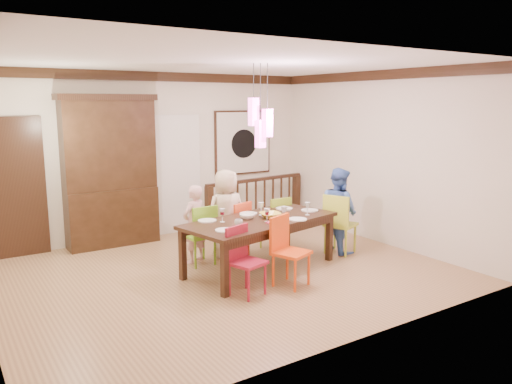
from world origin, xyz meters
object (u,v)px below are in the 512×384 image
person_end_right (339,210)px  chair_far_left (199,230)px  dining_table (260,224)px  chair_end_right (341,219)px  person_far_left (194,224)px  china_hutch (110,171)px  balustrade (256,202)px  person_far_mid (226,213)px

person_end_right → chair_far_left: bearing=75.2°
dining_table → chair_end_right: chair_end_right is taller
chair_far_left → person_far_left: size_ratio=0.77×
chair_far_left → china_hutch: size_ratio=0.36×
chair_end_right → person_far_left: person_far_left is taller
chair_end_right → balustrade: bearing=-16.5°
dining_table → chair_far_left: 0.95m
person_far_left → person_far_mid: person_far_mid is taller
balustrade → dining_table: bearing=-128.4°
chair_end_right → balustrade: 2.14m
chair_end_right → china_hutch: size_ratio=0.38×
dining_table → chair_end_right: 1.52m
chair_far_left → china_hutch: 2.04m
china_hutch → balustrade: size_ratio=1.10×
person_end_right → chair_end_right: bearing=167.6°
dining_table → person_end_right: bearing=-9.5°
dining_table → chair_far_left: bearing=120.3°
person_far_mid → person_end_right: 1.80m
person_far_left → person_end_right: person_end_right is taller
chair_far_left → person_far_left: bearing=-85.3°
balustrade → person_end_right: 2.07m
person_far_mid → person_end_right: bearing=157.2°
person_far_left → person_far_mid: 0.56m
person_far_left → person_end_right: bearing=136.9°
dining_table → person_far_mid: (-0.08, 0.83, 0.01)m
china_hutch → person_end_right: 3.81m
chair_end_right → person_end_right: bearing=-36.9°
chair_far_left → person_far_mid: size_ratio=0.66×
dining_table → china_hutch: china_hutch is taller
balustrade → person_end_right: person_end_right is taller
person_far_mid → balustrade: bearing=-134.4°
chair_end_right → person_far_mid: 1.82m
dining_table → china_hutch: 2.86m
person_far_left → person_far_mid: bearing=156.6°
china_hutch → balustrade: china_hutch is taller
chair_far_left → person_far_left: 0.15m
china_hutch → person_far_mid: bearing=-51.4°
china_hutch → person_end_right: china_hutch is taller
dining_table → china_hutch: (-1.38, 2.44, 0.59)m
person_far_mid → person_end_right: person_far_mid is taller
balustrade → person_far_left: (-1.93, -1.27, 0.09)m
person_far_left → china_hutch: bearing=-89.0°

